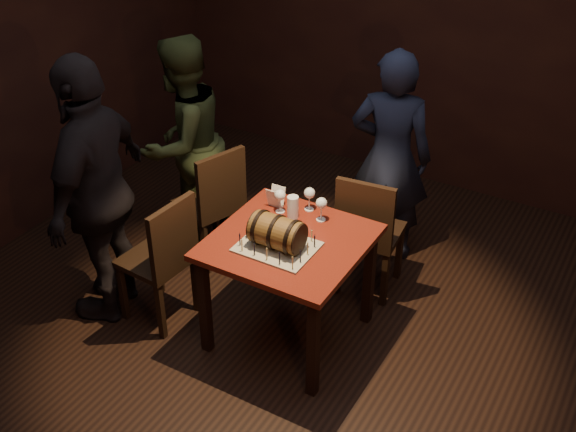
{
  "coord_description": "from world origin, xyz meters",
  "views": [
    {
      "loc": [
        1.71,
        -3.0,
        3.21
      ],
      "look_at": [
        -0.06,
        0.05,
        0.95
      ],
      "focal_mm": 45.0,
      "sensor_mm": 36.0,
      "label": 1
    }
  ],
  "objects": [
    {
      "name": "person_left_front",
      "position": [
        -1.27,
        -0.24,
        0.9
      ],
      "size": [
        0.69,
        1.14,
        1.81
      ],
      "primitive_type": "imported",
      "rotation": [
        0.0,
        0.0,
        -1.32
      ],
      "color": "black",
      "rests_on": "ground"
    },
    {
      "name": "room_shell",
      "position": [
        0.0,
        0.0,
        1.4
      ],
      "size": [
        5.04,
        5.04,
        2.8
      ],
      "color": "black",
      "rests_on": "ground"
    },
    {
      "name": "person_left_rear",
      "position": [
        -1.35,
        0.73,
        0.8
      ],
      "size": [
        0.69,
        0.84,
        1.61
      ],
      "primitive_type": "imported",
      "rotation": [
        0.0,
        0.0,
        -1.68
      ],
      "color": "#394321",
      "rests_on": "ground"
    },
    {
      "name": "chair_left_front",
      "position": [
        -0.85,
        -0.17,
        0.52
      ],
      "size": [
        0.43,
        0.43,
        0.93
      ],
      "color": "black",
      "rests_on": "ground"
    },
    {
      "name": "wine_glass_right",
      "position": [
        -0.01,
        0.38,
        0.87
      ],
      "size": [
        0.07,
        0.07,
        0.16
      ],
      "color": "silver",
      "rests_on": "pub_table"
    },
    {
      "name": "wine_glass_left",
      "position": [
        -0.29,
        0.34,
        0.87
      ],
      "size": [
        0.07,
        0.07,
        0.16
      ],
      "color": "silver",
      "rests_on": "pub_table"
    },
    {
      "name": "pint_of_ale",
      "position": [
        -0.18,
        0.32,
        0.82
      ],
      "size": [
        0.07,
        0.07,
        0.15
      ],
      "color": "silver",
      "rests_on": "pub_table"
    },
    {
      "name": "barrel_cake",
      "position": [
        -0.1,
        -0.01,
        0.86
      ],
      "size": [
        0.36,
        0.21,
        0.21
      ],
      "color": "brown",
      "rests_on": "cake_board"
    },
    {
      "name": "chair_back",
      "position": [
        0.15,
        0.75,
        0.52
      ],
      "size": [
        0.44,
        0.44,
        0.93
      ],
      "color": "black",
      "rests_on": "ground"
    },
    {
      "name": "chair_left_rear",
      "position": [
        -0.96,
        0.55,
        0.52
      ],
      "size": [
        0.51,
        0.51,
        0.93
      ],
      "color": "black",
      "rests_on": "ground"
    },
    {
      "name": "pub_table",
      "position": [
        -0.08,
        0.1,
        0.64
      ],
      "size": [
        0.9,
        0.9,
        0.75
      ],
      "color": "#53140D",
      "rests_on": "ground"
    },
    {
      "name": "cake_board",
      "position": [
        -0.1,
        -0.01,
        0.76
      ],
      "size": [
        0.45,
        0.35,
        0.01
      ],
      "primitive_type": "cube",
      "color": "#A19982",
      "rests_on": "pub_table"
    },
    {
      "name": "person_back",
      "position": [
        0.06,
        1.29,
        0.8
      ],
      "size": [
        0.66,
        0.51,
        1.6
      ],
      "primitive_type": "imported",
      "rotation": [
        0.0,
        0.0,
        3.37
      ],
      "color": "#1A1E34",
      "rests_on": "ground"
    },
    {
      "name": "birthday_candles",
      "position": [
        -0.1,
        -0.01,
        0.8
      ],
      "size": [
        0.4,
        0.3,
        0.09
      ],
      "color": "#D4C07F",
      "rests_on": "cake_board"
    },
    {
      "name": "wine_glass_mid",
      "position": [
        -0.14,
        0.45,
        0.87
      ],
      "size": [
        0.07,
        0.07,
        0.16
      ],
      "color": "silver",
      "rests_on": "pub_table"
    },
    {
      "name": "menu_card",
      "position": [
        -0.35,
        0.38,
        0.81
      ],
      "size": [
        0.1,
        0.05,
        0.13
      ],
      "primitive_type": null,
      "color": "white",
      "rests_on": "pub_table"
    }
  ]
}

